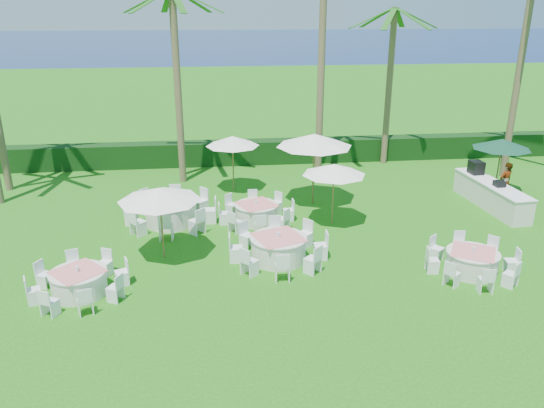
{
  "coord_description": "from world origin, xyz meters",
  "views": [
    {
      "loc": [
        -2.31,
        -14.77,
        7.73
      ],
      "look_at": [
        -0.33,
        2.31,
        1.3
      ],
      "focal_mm": 35.0,
      "sensor_mm": 36.0,
      "label": 1
    }
  ],
  "objects_px": {
    "banquet_table_b": "(278,248)",
    "umbrella_d": "(314,140)",
    "umbrella_b": "(334,169)",
    "banquet_table_a": "(79,282)",
    "banquet_table_e": "(256,213)",
    "umbrella_a": "(159,194)",
    "buffet_table": "(490,194)",
    "banquet_table_d": "(171,212)",
    "staff_person": "(505,183)",
    "banquet_table_c": "(472,262)",
    "umbrella_c": "(232,141)",
    "umbrella_green": "(502,144)"
  },
  "relations": [
    {
      "from": "banquet_table_a",
      "to": "staff_person",
      "type": "relative_size",
      "value": 1.59
    },
    {
      "from": "umbrella_d",
      "to": "banquet_table_d",
      "type": "bearing_deg",
      "value": -165.05
    },
    {
      "from": "banquet_table_e",
      "to": "staff_person",
      "type": "bearing_deg",
      "value": 5.29
    },
    {
      "from": "umbrella_b",
      "to": "umbrella_c",
      "type": "height_order",
      "value": "umbrella_c"
    },
    {
      "from": "staff_person",
      "to": "umbrella_c",
      "type": "bearing_deg",
      "value": -35.33
    },
    {
      "from": "banquet_table_a",
      "to": "umbrella_d",
      "type": "relative_size",
      "value": 0.89
    },
    {
      "from": "banquet_table_c",
      "to": "staff_person",
      "type": "height_order",
      "value": "staff_person"
    },
    {
      "from": "banquet_table_d",
      "to": "umbrella_d",
      "type": "xyz_separation_m",
      "value": [
        5.73,
        1.53,
        2.24
      ]
    },
    {
      "from": "banquet_table_c",
      "to": "umbrella_c",
      "type": "distance_m",
      "value": 11.24
    },
    {
      "from": "banquet_table_a",
      "to": "umbrella_a",
      "type": "relative_size",
      "value": 1.04
    },
    {
      "from": "umbrella_b",
      "to": "umbrella_d",
      "type": "height_order",
      "value": "umbrella_d"
    },
    {
      "from": "banquet_table_a",
      "to": "banquet_table_d",
      "type": "distance_m",
      "value": 5.52
    },
    {
      "from": "umbrella_b",
      "to": "buffet_table",
      "type": "bearing_deg",
      "value": 8.87
    },
    {
      "from": "banquet_table_b",
      "to": "umbrella_b",
      "type": "bearing_deg",
      "value": 49.36
    },
    {
      "from": "banquet_table_a",
      "to": "banquet_table_e",
      "type": "xyz_separation_m",
      "value": [
        5.5,
        4.78,
        0.01
      ]
    },
    {
      "from": "buffet_table",
      "to": "banquet_table_d",
      "type": "bearing_deg",
      "value": -178.53
    },
    {
      "from": "banquet_table_c",
      "to": "banquet_table_d",
      "type": "relative_size",
      "value": 0.82
    },
    {
      "from": "banquet_table_b",
      "to": "umbrella_d",
      "type": "distance_m",
      "value": 5.93
    },
    {
      "from": "banquet_table_a",
      "to": "banquet_table_d",
      "type": "xyz_separation_m",
      "value": [
        2.28,
        5.02,
        0.08
      ]
    },
    {
      "from": "banquet_table_c",
      "to": "umbrella_b",
      "type": "relative_size",
      "value": 1.19
    },
    {
      "from": "umbrella_c",
      "to": "umbrella_a",
      "type": "bearing_deg",
      "value": -111.78
    },
    {
      "from": "banquet_table_c",
      "to": "umbrella_a",
      "type": "height_order",
      "value": "umbrella_a"
    },
    {
      "from": "banquet_table_c",
      "to": "banquet_table_d",
      "type": "distance_m",
      "value": 10.74
    },
    {
      "from": "banquet_table_c",
      "to": "umbrella_d",
      "type": "distance_m",
      "value": 7.94
    },
    {
      "from": "banquet_table_d",
      "to": "umbrella_green",
      "type": "relative_size",
      "value": 1.4
    },
    {
      "from": "banquet_table_e",
      "to": "umbrella_a",
      "type": "distance_m",
      "value": 4.61
    },
    {
      "from": "banquet_table_a",
      "to": "umbrella_b",
      "type": "bearing_deg",
      "value": 27.26
    },
    {
      "from": "banquet_table_b",
      "to": "banquet_table_d",
      "type": "height_order",
      "value": "banquet_table_d"
    },
    {
      "from": "umbrella_d",
      "to": "umbrella_b",
      "type": "bearing_deg",
      "value": -82.08
    },
    {
      "from": "banquet_table_b",
      "to": "banquet_table_e",
      "type": "distance_m",
      "value": 3.31
    },
    {
      "from": "banquet_table_a",
      "to": "staff_person",
      "type": "xyz_separation_m",
      "value": [
        15.96,
        5.75,
        0.49
      ]
    },
    {
      "from": "banquet_table_c",
      "to": "buffet_table",
      "type": "relative_size",
      "value": 0.63
    },
    {
      "from": "banquet_table_e",
      "to": "umbrella_a",
      "type": "relative_size",
      "value": 1.08
    },
    {
      "from": "umbrella_b",
      "to": "umbrella_green",
      "type": "bearing_deg",
      "value": 18.16
    },
    {
      "from": "banquet_table_b",
      "to": "banquet_table_a",
      "type": "bearing_deg",
      "value": -165.86
    },
    {
      "from": "buffet_table",
      "to": "staff_person",
      "type": "distance_m",
      "value": 0.95
    },
    {
      "from": "banquet_table_e",
      "to": "umbrella_b",
      "type": "bearing_deg",
      "value": -9.78
    },
    {
      "from": "banquet_table_a",
      "to": "banquet_table_e",
      "type": "distance_m",
      "value": 7.29
    },
    {
      "from": "banquet_table_d",
      "to": "banquet_table_e",
      "type": "relative_size",
      "value": 1.2
    },
    {
      "from": "umbrella_a",
      "to": "buffet_table",
      "type": "bearing_deg",
      "value": 14.13
    },
    {
      "from": "banquet_table_b",
      "to": "staff_person",
      "type": "distance_m",
      "value": 10.91
    },
    {
      "from": "umbrella_d",
      "to": "banquet_table_a",
      "type": "bearing_deg",
      "value": -140.72
    },
    {
      "from": "banquet_table_b",
      "to": "umbrella_b",
      "type": "xyz_separation_m",
      "value": [
        2.4,
        2.8,
        1.72
      ]
    },
    {
      "from": "banquet_table_b",
      "to": "umbrella_green",
      "type": "relative_size",
      "value": 1.3
    },
    {
      "from": "banquet_table_b",
      "to": "banquet_table_e",
      "type": "xyz_separation_m",
      "value": [
        -0.43,
        3.28,
        -0.04
      ]
    },
    {
      "from": "banquet_table_b",
      "to": "banquet_table_e",
      "type": "bearing_deg",
      "value": 97.38
    },
    {
      "from": "banquet_table_d",
      "to": "staff_person",
      "type": "relative_size",
      "value": 1.99
    },
    {
      "from": "umbrella_green",
      "to": "banquet_table_b",
      "type": "bearing_deg",
      "value": -152.38
    },
    {
      "from": "banquet_table_b",
      "to": "staff_person",
      "type": "relative_size",
      "value": 1.85
    },
    {
      "from": "umbrella_c",
      "to": "banquet_table_c",
      "type": "bearing_deg",
      "value": -51.36
    }
  ]
}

